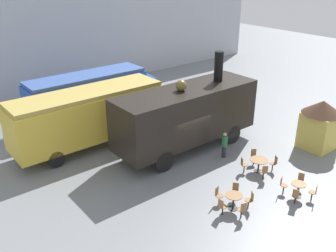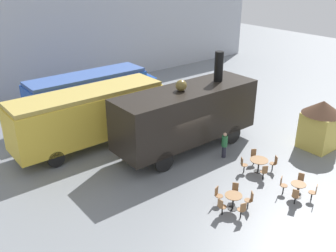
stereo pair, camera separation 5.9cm
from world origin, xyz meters
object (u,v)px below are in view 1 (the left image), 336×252
(streamlined_locomotive, at_px, (97,91))
(passenger_coach_vintage, at_px, (89,114))
(cafe_chair_0, at_px, (243,209))
(visitor_person, at_px, (224,144))
(ticket_kiosk, at_px, (320,122))
(steam_locomotive, at_px, (187,113))
(cafe_table_mid, at_px, (259,162))
(cafe_table_near, at_px, (234,198))
(cafe_table_far, at_px, (298,187))

(streamlined_locomotive, relative_size, passenger_coach_vintage, 1.11)
(cafe_chair_0, xyz_separation_m, visitor_person, (3.47, 4.39, 0.32))
(visitor_person, height_order, ticket_kiosk, ticket_kiosk)
(steam_locomotive, xyz_separation_m, cafe_table_mid, (1.24, -4.46, -1.69))
(streamlined_locomotive, distance_m, ticket_kiosk, 14.89)
(cafe_chair_0, distance_m, visitor_person, 5.61)
(streamlined_locomotive, height_order, ticket_kiosk, streamlined_locomotive)
(passenger_coach_vintage, distance_m, cafe_table_mid, 10.17)
(cafe_table_near, relative_size, visitor_person, 0.51)
(cafe_table_near, distance_m, cafe_table_far, 3.38)
(passenger_coach_vintage, relative_size, cafe_table_near, 11.69)
(passenger_coach_vintage, bearing_deg, ticket_kiosk, -40.15)
(cafe_table_mid, distance_m, ticket_kiosk, 5.11)
(passenger_coach_vintage, relative_size, cafe_table_far, 12.85)
(steam_locomotive, bearing_deg, streamlined_locomotive, 101.15)
(streamlined_locomotive, xyz_separation_m, ticket_kiosk, (7.77, -12.70, -0.24))
(passenger_coach_vintage, xyz_separation_m, steam_locomotive, (4.24, -3.98, 0.25))
(passenger_coach_vintage, distance_m, visitor_person, 8.16)
(steam_locomotive, bearing_deg, cafe_table_near, -111.33)
(cafe_table_near, height_order, ticket_kiosk, ticket_kiosk)
(steam_locomotive, xyz_separation_m, visitor_person, (0.95, -2.20, -1.44))
(passenger_coach_vintage, relative_size, cafe_chair_0, 10.62)
(steam_locomotive, height_order, cafe_table_far, steam_locomotive)
(cafe_table_mid, bearing_deg, cafe_table_far, -98.61)
(visitor_person, distance_m, ticket_kiosk, 5.96)
(streamlined_locomotive, height_order, passenger_coach_vintage, passenger_coach_vintage)
(streamlined_locomotive, xyz_separation_m, steam_locomotive, (1.55, -7.85, 0.36))
(ticket_kiosk, bearing_deg, steam_locomotive, 142.11)
(streamlined_locomotive, relative_size, cafe_table_mid, 10.64)
(passenger_coach_vintage, height_order, cafe_chair_0, passenger_coach_vintage)
(streamlined_locomotive, distance_m, steam_locomotive, 8.01)
(steam_locomotive, height_order, cafe_chair_0, steam_locomotive)
(cafe_table_far, height_order, cafe_chair_0, cafe_chair_0)
(ticket_kiosk, bearing_deg, streamlined_locomotive, 121.48)
(cafe_table_mid, relative_size, ticket_kiosk, 0.32)
(steam_locomotive, relative_size, cafe_table_far, 12.44)
(cafe_chair_0, bearing_deg, ticket_kiosk, -61.03)
(cafe_table_far, relative_size, cafe_chair_0, 0.83)
(streamlined_locomotive, distance_m, cafe_table_far, 15.23)
(streamlined_locomotive, height_order, steam_locomotive, steam_locomotive)
(cafe_table_near, xyz_separation_m, ticket_kiosk, (8.51, 1.01, 1.11))
(visitor_person, bearing_deg, cafe_table_near, -131.52)
(cafe_table_mid, relative_size, cafe_chair_0, 1.11)
(streamlined_locomotive, distance_m, passenger_coach_vintage, 4.71)
(cafe_table_mid, distance_m, visitor_person, 2.29)
(cafe_table_mid, bearing_deg, streamlined_locomotive, 102.78)
(streamlined_locomotive, distance_m, cafe_table_near, 13.80)
(cafe_table_near, bearing_deg, steam_locomotive, 68.67)
(steam_locomotive, height_order, cafe_table_near, steam_locomotive)
(cafe_table_mid, relative_size, visitor_person, 0.63)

